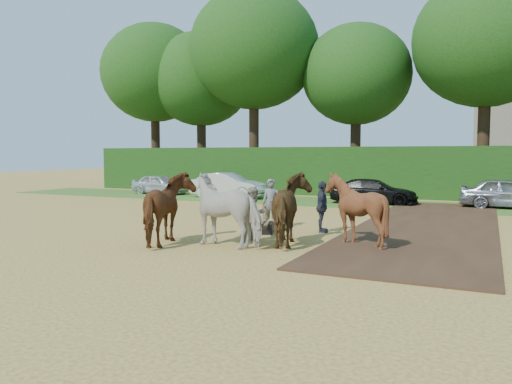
# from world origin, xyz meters

# --- Properties ---
(ground) EXTENTS (120.00, 120.00, 0.00)m
(ground) POSITION_xyz_m (0.00, 0.00, 0.00)
(ground) COLOR gold
(ground) RESTS_ON ground
(earth_strip) EXTENTS (4.50, 17.00, 0.05)m
(earth_strip) POSITION_xyz_m (1.50, 7.00, 0.03)
(earth_strip) COLOR #472D1C
(earth_strip) RESTS_ON ground
(grass_verge) EXTENTS (50.00, 5.00, 0.03)m
(grass_verge) POSITION_xyz_m (0.00, 14.00, 0.01)
(grass_verge) COLOR #38601E
(grass_verge) RESTS_ON ground
(hedgerow) EXTENTS (46.00, 1.60, 3.00)m
(hedgerow) POSITION_xyz_m (0.00, 18.50, 1.50)
(hedgerow) COLOR #14380F
(hedgerow) RESTS_ON ground
(spectator_near) EXTENTS (0.85, 0.95, 1.60)m
(spectator_near) POSITION_xyz_m (-2.76, 1.57, 0.80)
(spectator_near) COLOR #BDB594
(spectator_near) RESTS_ON ground
(spectator_far) EXTENTS (0.67, 1.06, 1.68)m
(spectator_far) POSITION_xyz_m (-1.51, 4.13, 0.84)
(spectator_far) COLOR #282935
(spectator_far) RESTS_ON ground
(plough_team) EXTENTS (6.82, 5.76, 2.05)m
(plough_team) POSITION_xyz_m (-2.37, 1.30, 1.01)
(plough_team) COLOR brown
(plough_team) RESTS_ON ground
(parked_cars) EXTENTS (35.42, 2.80, 1.48)m
(parked_cars) POSITION_xyz_m (2.15, 14.30, 0.70)
(parked_cars) COLOR silver
(parked_cars) RESTS_ON ground
(treeline) EXTENTS (48.70, 10.60, 14.21)m
(treeline) POSITION_xyz_m (-1.69, 21.69, 8.97)
(treeline) COLOR #382616
(treeline) RESTS_ON ground
(church) EXTENTS (5.20, 5.20, 27.00)m
(church) POSITION_xyz_m (4.00, 55.00, 13.73)
(church) COLOR slate
(church) RESTS_ON ground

